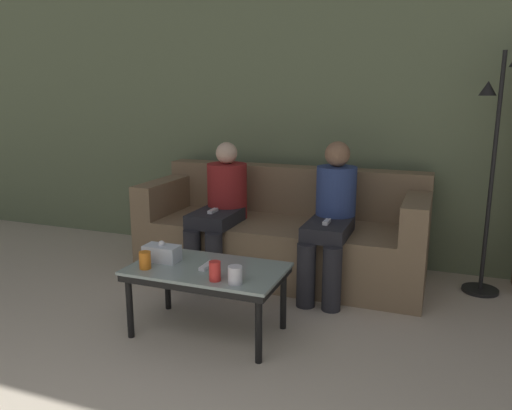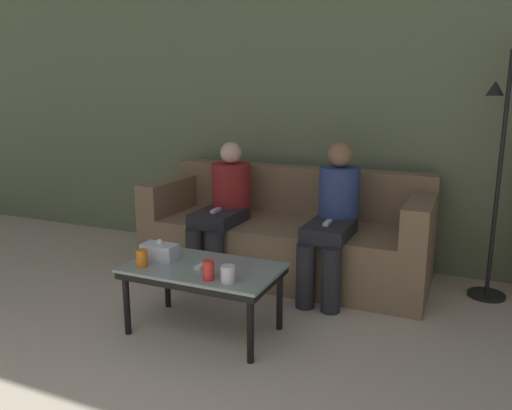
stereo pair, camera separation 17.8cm
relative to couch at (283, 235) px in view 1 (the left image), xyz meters
name	(u,v)px [view 1 (the left image)]	position (x,y,z in m)	size (l,w,h in m)	color
wall_back	(302,110)	(0.00, 0.51, 0.98)	(12.00, 0.06, 2.60)	#707F5B
couch	(283,235)	(0.00, 0.00, 0.00)	(2.24, 0.86, 0.84)	#897051
coffee_table	(207,274)	(-0.10, -1.18, 0.06)	(0.93, 0.54, 0.43)	#8C9E99
cup_near_left	(215,271)	(0.04, -1.36, 0.16)	(0.07, 0.07, 0.11)	red
cup_near_right	(235,275)	(0.16, -1.36, 0.16)	(0.08, 0.08, 0.10)	silver
cup_far_center	(145,260)	(-0.44, -1.33, 0.16)	(0.07, 0.07, 0.10)	orange
tissue_box	(162,253)	(-0.41, -1.17, 0.16)	(0.22, 0.12, 0.13)	silver
game_remote	(207,266)	(-0.10, -1.18, 0.12)	(0.04, 0.15, 0.02)	white
standing_lamp	(498,149)	(1.52, 0.14, 0.75)	(0.31, 0.26, 1.74)	black
seated_person_left_end	(221,206)	(-0.45, -0.23, 0.26)	(0.32, 0.68, 1.07)	#28282D
seated_person_mid_left	(331,214)	(0.45, -0.24, 0.27)	(0.31, 0.69, 1.10)	#28282D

